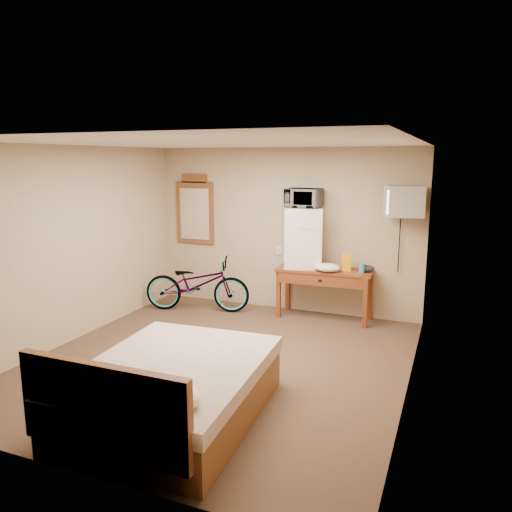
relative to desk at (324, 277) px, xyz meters
name	(u,v)px	position (x,y,z in m)	size (l,w,h in m)	color
room	(218,257)	(-0.72, -2.00, 0.62)	(4.60, 4.64, 2.50)	#473523
desk	(324,277)	(0.00, 0.00, 0.00)	(1.40, 0.58, 0.75)	brown
mini_fridge	(303,237)	(-0.35, 0.07, 0.56)	(0.67, 0.65, 0.88)	white
microwave	(304,198)	(-0.35, 0.07, 1.14)	(0.50, 0.34, 0.28)	white
snack_bag	(346,262)	(0.32, 0.02, 0.25)	(0.13, 0.07, 0.26)	#FEA116
blue_cup	(362,268)	(0.55, -0.03, 0.19)	(0.08, 0.08, 0.14)	#3889C0
cloth_cream	(327,268)	(0.07, -0.13, 0.18)	(0.38, 0.29, 0.12)	beige
cloth_dark_a	(292,265)	(-0.46, -0.11, 0.17)	(0.27, 0.20, 0.10)	black
cloth_dark_b	(367,268)	(0.60, 0.07, 0.17)	(0.22, 0.18, 0.10)	black
crt_television	(404,201)	(1.06, 0.02, 1.14)	(0.57, 0.64, 0.41)	black
wall_mirror	(195,210)	(-2.26, 0.27, 0.87)	(0.67, 0.04, 1.14)	brown
bicycle	(197,284)	(-1.92, -0.34, -0.20)	(0.57, 1.63, 0.86)	black
bed	(169,390)	(-0.55, -3.38, -0.34)	(1.61, 2.07, 0.90)	brown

